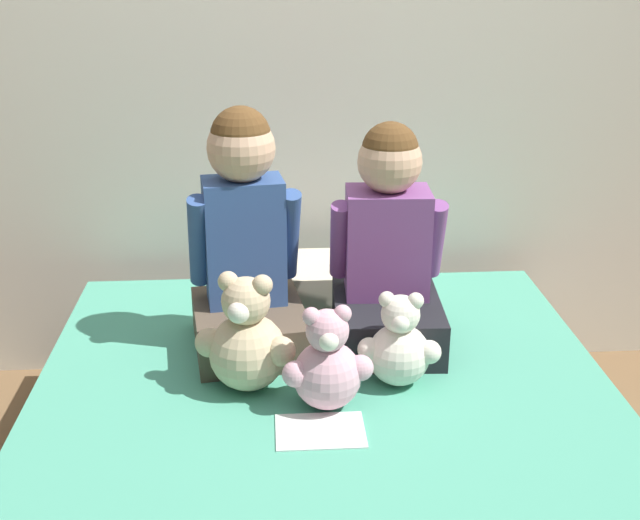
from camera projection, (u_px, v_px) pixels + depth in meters
name	position (u px, v px, depth m)	size (l,w,h in m)	color
wall_behind_bed	(306.00, 16.00, 2.59)	(8.00, 0.06, 2.50)	silver
bed	(330.00, 500.00, 1.97)	(1.52, 1.89, 0.40)	#473828
child_on_left	(245.00, 246.00, 2.20)	(0.35, 0.39, 0.68)	brown
child_on_right	(388.00, 254.00, 2.24)	(0.33, 0.38, 0.63)	black
teddy_bear_held_by_left_child	(247.00, 341.00, 2.03)	(0.26, 0.20, 0.32)	#D1B78E
teddy_bear_held_by_right_child	(399.00, 346.00, 2.05)	(0.21, 0.16, 0.26)	silver
teddy_bear_between_children	(327.00, 365.00, 1.95)	(0.22, 0.17, 0.27)	#DBA3B2
pillow_at_headboard	(312.00, 279.00, 2.59)	(0.46, 0.28, 0.11)	beige
sign_card	(320.00, 431.00, 1.88)	(0.21, 0.15, 0.00)	white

